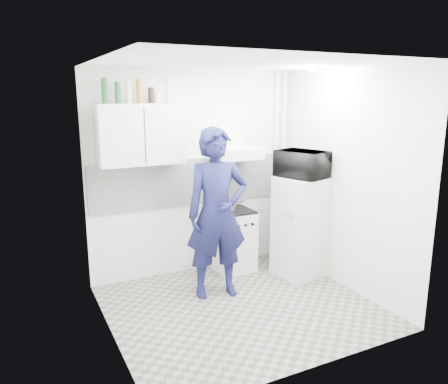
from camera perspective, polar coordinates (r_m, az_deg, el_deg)
name	(u,v)px	position (r m, az deg, el deg)	size (l,w,h in m)	color
floor	(241,307)	(5.01, 2.19, -14.73)	(2.80, 2.80, 0.00)	gray
ceiling	(243,63)	(4.46, 2.48, 16.47)	(2.80, 2.80, 0.00)	white
wall_back	(195,173)	(5.66, -3.78, 2.43)	(2.80, 2.80, 0.00)	white
wall_left	(106,208)	(4.09, -15.15, -1.98)	(2.60, 2.60, 0.00)	white
wall_right	(345,181)	(5.36, 15.55, 1.41)	(2.60, 2.60, 0.00)	white
person	(217,214)	(4.96, -0.92, -2.83)	(0.71, 0.47, 1.96)	#13153B
stove	(233,241)	(5.85, 1.15, -6.37)	(0.50, 0.50, 0.79)	white
fridge	(300,227)	(5.67, 9.87, -4.53)	(0.53, 0.53, 1.29)	silver
stove_top	(233,211)	(5.73, 1.17, -2.47)	(0.48, 0.48, 0.03)	black
saucepan	(229,206)	(5.71, 0.62, -1.81)	(0.19, 0.19, 0.11)	silver
microwave	(302,164)	(5.49, 10.19, 3.60)	(0.41, 0.60, 0.33)	black
bottle_a	(104,91)	(5.07, -15.36, 12.63)	(0.06, 0.06, 0.28)	#144C1E
bottle_b	(118,93)	(5.10, -13.73, 12.50)	(0.06, 0.06, 0.24)	#144C1E
bottle_c	(129,92)	(5.13, -12.35, 12.62)	(0.06, 0.06, 0.25)	#B2B7BC
bottle_d	(139,91)	(5.16, -11.04, 12.79)	(0.06, 0.06, 0.27)	brown
canister_a	(151,95)	(5.20, -9.50, 12.34)	(0.07, 0.07, 0.18)	black
canister_b	(158,97)	(5.23, -8.62, 12.14)	(0.07, 0.07, 0.14)	#B2B7BC
bottle_e	(169,90)	(5.27, -7.24, 13.09)	(0.08, 0.08, 0.30)	#B2B7BC
upper_cabinet	(141,134)	(5.18, -10.84, 7.42)	(1.00, 0.35, 0.70)	silver
range_hood	(235,153)	(5.59, 1.45, 5.12)	(0.60, 0.50, 0.14)	white
backsplash	(196,181)	(5.67, -3.71, 1.41)	(2.74, 0.03, 0.60)	white
pipe_a	(283,167)	(6.21, 7.65, 3.25)	(0.05, 0.05, 2.60)	white
pipe_b	(275,168)	(6.14, 6.72, 3.17)	(0.04, 0.04, 2.60)	white
ceiling_spot_fixture	(312,70)	(5.17, 11.45, 15.38)	(0.10, 0.10, 0.02)	white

